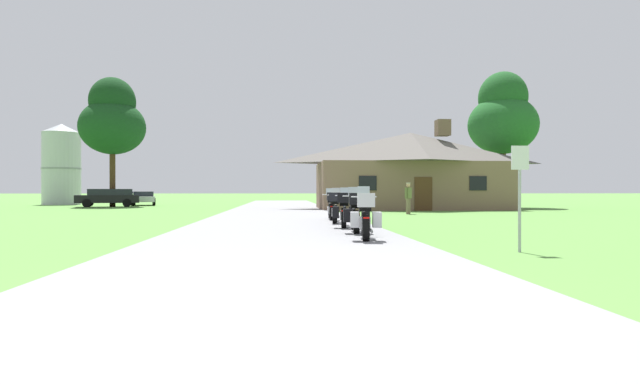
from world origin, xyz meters
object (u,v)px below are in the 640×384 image
object	(u,v)px
motorcycle_blue_third_in_row	(344,210)
tree_right_of_lodge	(503,117)
motorcycle_silver_farthest_in_row	(331,206)
bystander_olive_shirt_near_lodge	(408,196)
tree_left_far	(112,120)
metal_signpost_roadside	(520,185)
metal_silo_distant	(61,164)
motorcycle_green_nearest_to_camera	(365,217)
parked_black_suv_far_left	(109,197)
motorcycle_black_second_in_row	(355,213)
motorcycle_orange_fourth_in_row	(335,208)
parked_silver_sedan_far_left	(144,198)

from	to	relation	value
motorcycle_blue_third_in_row	tree_right_of_lodge	bearing A→B (deg)	62.75
motorcycle_silver_farthest_in_row	bystander_olive_shirt_near_lodge	distance (m)	7.39
tree_left_far	tree_right_of_lodge	distance (m)	30.16
metal_signpost_roadside	metal_silo_distant	world-z (taller)	metal_silo_distant
motorcycle_green_nearest_to_camera	tree_right_of_lodge	bearing A→B (deg)	66.69
tree_left_far	parked_black_suv_far_left	world-z (taller)	tree_left_far
motorcycle_silver_farthest_in_row	metal_signpost_roadside	size ratio (longest dim) A/B	0.97
motorcycle_black_second_in_row	metal_silo_distant	bearing A→B (deg)	128.11
tree_left_far	motorcycle_orange_fourth_in_row	bearing A→B (deg)	-55.79
motorcycle_black_second_in_row	parked_silver_sedan_far_left	xyz separation A→B (m)	(-13.98, 30.68, 0.03)
motorcycle_green_nearest_to_camera	parked_silver_sedan_far_left	bearing A→B (deg)	120.18
motorcycle_green_nearest_to_camera	motorcycle_black_second_in_row	xyz separation A→B (m)	(0.07, 2.09, 0.00)
tree_right_of_lodge	metal_silo_distant	xyz separation A→B (m)	(-36.69, 11.51, -3.07)
motorcycle_green_nearest_to_camera	metal_signpost_roadside	xyz separation A→B (m)	(2.74, -2.36, 0.74)
metal_silo_distant	parked_silver_sedan_far_left	size ratio (longest dim) A/B	1.65
motorcycle_green_nearest_to_camera	metal_signpost_roadside	distance (m)	3.69
bystander_olive_shirt_near_lodge	tree_left_far	bearing A→B (deg)	98.80
metal_signpost_roadside	tree_left_far	size ratio (longest dim) A/B	0.21
metal_signpost_roadside	parked_black_suv_far_left	world-z (taller)	metal_signpost_roadside
motorcycle_silver_farthest_in_row	bystander_olive_shirt_near_lodge	size ratio (longest dim) A/B	1.24
motorcycle_black_second_in_row	parked_black_suv_far_left	distance (m)	30.72
bystander_olive_shirt_near_lodge	tree_left_far	distance (m)	25.48
motorcycle_orange_fourth_in_row	motorcycle_green_nearest_to_camera	bearing A→B (deg)	-82.14
motorcycle_green_nearest_to_camera	motorcycle_blue_third_in_row	distance (m)	4.18
bystander_olive_shirt_near_lodge	metal_signpost_roadside	size ratio (longest dim) A/B	0.79
tree_left_far	tree_right_of_lodge	world-z (taller)	tree_left_far
bystander_olive_shirt_near_lodge	parked_black_suv_far_left	world-z (taller)	bystander_olive_shirt_near_lodge
bystander_olive_shirt_near_lodge	tree_left_far	world-z (taller)	tree_left_far
parked_black_suv_far_left	parked_silver_sedan_far_left	distance (m)	4.48
motorcycle_black_second_in_row	bystander_olive_shirt_near_lodge	xyz separation A→B (m)	(4.67, 12.42, 0.34)
motorcycle_green_nearest_to_camera	bystander_olive_shirt_near_lodge	bearing A→B (deg)	79.08
motorcycle_blue_third_in_row	tree_right_of_lodge	distance (m)	25.81
motorcycle_orange_fourth_in_row	metal_signpost_roadside	distance (m)	9.34
motorcycle_green_nearest_to_camera	metal_signpost_roadside	bearing A→B (deg)	-33.49
tree_right_of_lodge	metal_silo_distant	size ratio (longest dim) A/B	1.37
tree_left_far	metal_signpost_roadside	bearing A→B (deg)	-60.05
bystander_olive_shirt_near_lodge	metal_silo_distant	size ratio (longest dim) A/B	0.23
motorcycle_blue_third_in_row	metal_silo_distant	xyz separation A→B (m)	(-22.20, 31.96, 3.11)
bystander_olive_shirt_near_lodge	tree_right_of_lodge	xyz separation A→B (m)	(9.76, 10.11, 5.84)
motorcycle_silver_farthest_in_row	parked_silver_sedan_far_left	size ratio (longest dim) A/B	0.46
tree_right_of_lodge	parked_silver_sedan_far_left	distance (m)	30.19
tree_left_far	parked_silver_sedan_far_left	world-z (taller)	tree_left_far
motorcycle_silver_farthest_in_row	metal_signpost_roadside	world-z (taller)	metal_signpost_roadside
bystander_olive_shirt_near_lodge	parked_silver_sedan_far_left	size ratio (longest dim) A/B	0.37
motorcycle_black_second_in_row	motorcycle_blue_third_in_row	size ratio (longest dim) A/B	1.00
metal_signpost_roadside	motorcycle_green_nearest_to_camera	bearing A→B (deg)	139.32
motorcycle_black_second_in_row	tree_left_far	distance (m)	31.67
motorcycle_silver_farthest_in_row	parked_silver_sedan_far_left	world-z (taller)	motorcycle_silver_farthest_in_row
tree_left_far	parked_black_suv_far_left	distance (m)	6.12
tree_left_far	parked_black_suv_far_left	xyz separation A→B (m)	(-0.14, -0.45, -6.10)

